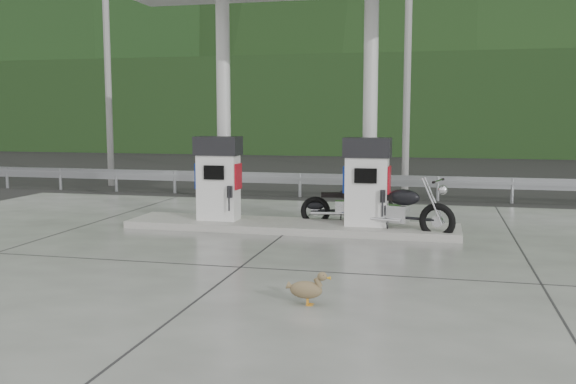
% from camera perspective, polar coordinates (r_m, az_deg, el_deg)
% --- Properties ---
extents(ground, '(160.00, 160.00, 0.00)m').
position_cam_1_polar(ground, '(11.21, -2.69, -5.63)').
color(ground, black).
rests_on(ground, ground).
extents(forecourt_apron, '(18.00, 14.00, 0.02)m').
position_cam_1_polar(forecourt_apron, '(11.21, -2.69, -5.58)').
color(forecourt_apron, slate).
rests_on(forecourt_apron, ground).
extents(pump_island, '(7.00, 1.40, 0.15)m').
position_cam_1_polar(pump_island, '(13.57, 0.23, -3.03)').
color(pump_island, gray).
rests_on(pump_island, forecourt_apron).
extents(gas_pump_left, '(0.95, 0.55, 1.80)m').
position_cam_1_polar(gas_pump_left, '(13.88, -6.21, 1.22)').
color(gas_pump_left, white).
rests_on(gas_pump_left, pump_island).
extents(gas_pump_right, '(0.95, 0.55, 1.80)m').
position_cam_1_polar(gas_pump_right, '(13.16, 7.03, 0.90)').
color(gas_pump_right, white).
rests_on(gas_pump_right, pump_island).
extents(canopy_column_left, '(0.30, 0.30, 5.00)m').
position_cam_1_polar(canopy_column_left, '(14.20, -5.75, 7.82)').
color(canopy_column_left, silver).
rests_on(canopy_column_left, pump_island).
extents(canopy_column_right, '(0.30, 0.30, 5.00)m').
position_cam_1_polar(canopy_column_right, '(13.49, 7.33, 7.85)').
color(canopy_column_right, silver).
rests_on(canopy_column_right, pump_island).
extents(guardrail, '(26.00, 0.16, 1.42)m').
position_cam_1_polar(guardrail, '(18.84, 4.04, 1.62)').
color(guardrail, '#919498').
rests_on(guardrail, ground).
extents(road, '(60.00, 7.00, 0.01)m').
position_cam_1_polar(road, '(22.35, 5.49, 0.60)').
color(road, black).
rests_on(road, ground).
extents(utility_pole_a, '(0.22, 0.22, 8.00)m').
position_cam_1_polar(utility_pole_a, '(22.91, -15.73, 10.55)').
color(utility_pole_a, gray).
rests_on(utility_pole_a, ground).
extents(utility_pole_b, '(0.22, 0.22, 8.00)m').
position_cam_1_polar(utility_pole_b, '(20.10, 10.58, 11.24)').
color(utility_pole_b, gray).
rests_on(utility_pole_b, ground).
extents(tree_band, '(80.00, 6.00, 6.00)m').
position_cam_1_polar(tree_band, '(40.63, 9.17, 7.57)').
color(tree_band, black).
rests_on(tree_band, ground).
extents(forested_hills, '(100.00, 40.00, 140.00)m').
position_cam_1_polar(forested_hills, '(70.62, 10.94, 4.76)').
color(forested_hills, black).
rests_on(forested_hills, ground).
extents(motorcycle_left, '(1.99, 0.90, 0.91)m').
position_cam_1_polar(motorcycle_left, '(14.02, 5.35, -1.16)').
color(motorcycle_left, black).
rests_on(motorcycle_left, forecourt_apron).
extents(motorcycle_right, '(2.26, 1.24, 1.02)m').
position_cam_1_polar(motorcycle_right, '(12.99, 9.77, -1.63)').
color(motorcycle_right, black).
rests_on(motorcycle_right, forecourt_apron).
extents(duck, '(0.52, 0.15, 0.37)m').
position_cam_1_polar(duck, '(8.25, 1.61, -8.72)').
color(duck, brown).
rests_on(duck, forecourt_apron).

